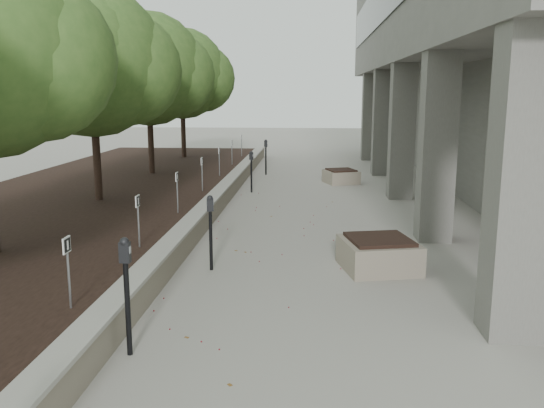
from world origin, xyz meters
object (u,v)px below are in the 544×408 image
(crabapple_tree_4, at_px, (149,93))
(crabapple_tree_5, at_px, (182,93))
(planter_front, at_px, (379,253))
(parking_meter_2, at_px, (127,297))
(parking_meter_5, at_px, (266,157))
(crabapple_tree_3, at_px, (93,94))
(parking_meter_4, at_px, (251,172))
(parking_meter_3, at_px, (211,233))
(planter_back, at_px, (341,176))

(crabapple_tree_4, relative_size, crabapple_tree_5, 1.00)
(planter_front, bearing_deg, parking_meter_2, -132.79)
(crabapple_tree_4, bearing_deg, parking_meter_5, 34.94)
(crabapple_tree_3, distance_m, parking_meter_4, 5.69)
(crabapple_tree_3, xyz_separation_m, parking_meter_3, (3.77, -4.52, -2.43))
(parking_meter_5, bearing_deg, crabapple_tree_5, 159.18)
(crabapple_tree_5, height_order, parking_meter_5, crabapple_tree_5)
(parking_meter_2, xyz_separation_m, planter_back, (3.21, 13.69, -0.50))
(parking_meter_3, xyz_separation_m, parking_meter_4, (-0.15, 8.16, -0.02))
(parking_meter_5, height_order, planter_back, parking_meter_5)
(crabapple_tree_5, distance_m, planter_front, 16.04)
(crabapple_tree_4, xyz_separation_m, parking_meter_3, (3.77, -9.52, -2.43))
(parking_meter_2, relative_size, planter_front, 1.17)
(parking_meter_3, distance_m, parking_meter_4, 8.16)
(planter_front, relative_size, planter_back, 1.20)
(parking_meter_4, height_order, planter_back, parking_meter_4)
(crabapple_tree_3, bearing_deg, parking_meter_4, 45.16)
(crabapple_tree_4, distance_m, parking_meter_3, 10.52)
(parking_meter_2, bearing_deg, crabapple_tree_5, 100.92)
(parking_meter_4, xyz_separation_m, planter_front, (3.17, -7.90, -0.37))
(crabapple_tree_3, relative_size, parking_meter_2, 3.66)
(crabapple_tree_5, distance_m, parking_meter_2, 18.42)
(crabapple_tree_5, bearing_deg, parking_meter_4, -60.35)
(planter_back, bearing_deg, parking_meter_4, -144.61)
(parking_meter_4, bearing_deg, parking_meter_5, 107.93)
(crabapple_tree_5, bearing_deg, parking_meter_3, -75.45)
(crabapple_tree_3, relative_size, planter_front, 4.29)
(crabapple_tree_3, xyz_separation_m, parking_meter_5, (3.75, 7.62, -2.43))
(parking_meter_3, height_order, parking_meter_5, parking_meter_3)
(crabapple_tree_3, bearing_deg, planter_front, -32.08)
(crabapple_tree_5, bearing_deg, crabapple_tree_3, -90.00)
(crabapple_tree_4, height_order, planter_front, crabapple_tree_4)
(parking_meter_3, bearing_deg, parking_meter_4, 76.79)
(crabapple_tree_4, height_order, parking_meter_5, crabapple_tree_4)
(planter_front, distance_m, planter_back, 10.00)
(crabapple_tree_4, distance_m, planter_back, 7.21)
(parking_meter_5, bearing_deg, planter_back, -22.25)
(parking_meter_4, height_order, parking_meter_5, parking_meter_5)
(planter_front, bearing_deg, parking_meter_3, -175.09)
(crabapple_tree_4, distance_m, crabapple_tree_5, 5.00)
(parking_meter_4, bearing_deg, parking_meter_2, -71.40)
(crabapple_tree_5, height_order, parking_meter_3, crabapple_tree_5)
(crabapple_tree_4, xyz_separation_m, parking_meter_2, (3.36, -12.96, -2.38))
(crabapple_tree_3, height_order, planter_back, crabapple_tree_3)
(parking_meter_4, distance_m, planter_back, 3.65)
(parking_meter_4, bearing_deg, crabapple_tree_5, 139.51)
(crabapple_tree_3, distance_m, crabapple_tree_4, 5.00)
(crabapple_tree_4, relative_size, parking_meter_5, 3.97)
(crabapple_tree_4, height_order, parking_meter_3, crabapple_tree_4)
(crabapple_tree_4, xyz_separation_m, planter_front, (6.79, -9.26, -2.82))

